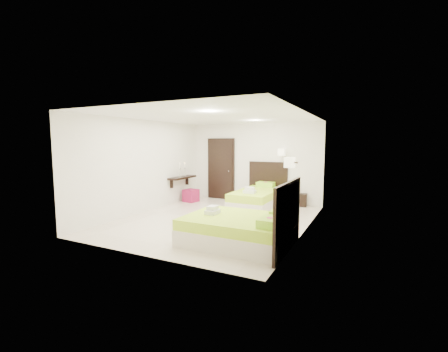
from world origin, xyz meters
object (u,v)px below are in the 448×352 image
at_px(nightstand, 300,199).
at_px(ottoman, 191,196).
at_px(bed_single, 258,198).
at_px(bed_double, 242,229).

bearing_deg(nightstand, ottoman, -168.95).
xyz_separation_m(bed_single, bed_double, (0.80, -3.16, -0.02)).
bearing_deg(bed_single, ottoman, -179.88).
bearing_deg(ottoman, bed_single, 0.12).
bearing_deg(bed_double, nightstand, 86.62).
bearing_deg(nightstand, bed_single, -142.61).
distance_m(bed_double, ottoman, 4.47).
bearing_deg(ottoman, nightstand, 15.37).
relative_size(bed_double, ottoman, 4.86).
xyz_separation_m(bed_single, ottoman, (-2.36, -0.01, -0.11)).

